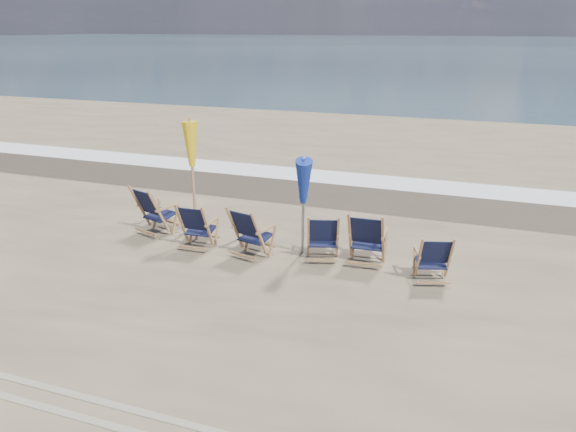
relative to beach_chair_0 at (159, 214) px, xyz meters
The scene contains 11 objects.
ocean 125.52m from the beach_chair_0, 88.70° to the left, with size 400.00×400.00×0.00m, color #334955.
surf_foam 6.47m from the beach_chair_0, 63.88° to the left, with size 200.00×1.40×0.01m, color silver.
wet_sand_strip 5.17m from the beach_chair_0, 56.51° to the left, with size 200.00×2.60×0.00m, color #42362A.
beach_chair_0 is the anchor object (origin of this frame).
beach_chair_1 1.28m from the beach_chair_0, 14.38° to the right, with size 0.61×0.68×0.95m, color black, non-canonical shape.
beach_chair_2 2.37m from the beach_chair_0, 10.26° to the right, with size 0.64×0.72×1.00m, color black, non-canonical shape.
beach_chair_3 3.65m from the beach_chair_0, ahead, with size 0.60×0.67×0.93m, color black, non-canonical shape.
beach_chair_4 4.45m from the beach_chair_0, ahead, with size 0.66×0.74×1.03m, color black, non-canonical shape.
beach_chair_5 5.61m from the beach_chair_0, ahead, with size 0.56×0.63×0.88m, color black, non-canonical shape.
umbrella_yellow 1.45m from the beach_chair_0, 18.36° to the left, with size 0.30×0.30×2.32m.
umbrella_blue 3.17m from the beach_chair_0, ahead, with size 0.30×0.30×2.01m.
Camera 1 is at (3.18, -6.48, 4.04)m, focal length 35.00 mm.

